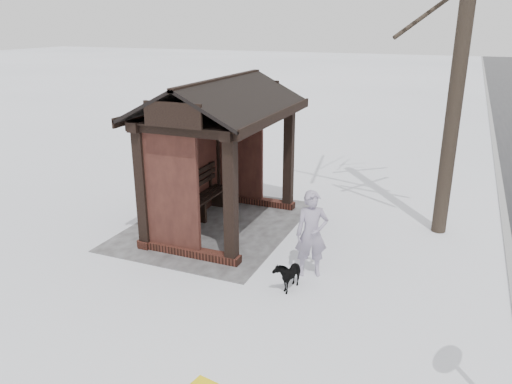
{
  "coord_description": "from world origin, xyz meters",
  "views": [
    {
      "loc": [
        8.71,
        4.4,
        4.12
      ],
      "look_at": [
        0.15,
        0.8,
        0.92
      ],
      "focal_mm": 35.0,
      "sensor_mm": 36.0,
      "label": 1
    }
  ],
  "objects": [
    {
      "name": "pedestrian",
      "position": [
        1.31,
        2.29,
        0.75
      ],
      "size": [
        0.55,
        0.64,
        1.5
      ],
      "primitive_type": "imported",
      "rotation": [
        0.0,
        0.0,
        1.99
      ],
      "color": "#988EA6",
      "rests_on": "ground"
    },
    {
      "name": "kerb",
      "position": [
        0.0,
        5.5,
        0.01
      ],
      "size": [
        120.0,
        0.15,
        0.06
      ],
      "primitive_type": "cube",
      "color": "gray",
      "rests_on": "ground"
    },
    {
      "name": "trampled_patch",
      "position": [
        0.0,
        -0.2,
        0.01
      ],
      "size": [
        4.2,
        3.2,
        0.02
      ],
      "primitive_type": "cube",
      "color": "gray",
      "rests_on": "ground"
    },
    {
      "name": "dog",
      "position": [
        1.89,
        2.09,
        0.26
      ],
      "size": [
        0.64,
        0.36,
        0.51
      ],
      "primitive_type": "imported",
      "rotation": [
        0.0,
        0.0,
        1.43
      ],
      "color": "black",
      "rests_on": "ground"
    },
    {
      "name": "bus_shelter",
      "position": [
        0.0,
        -0.16,
        2.17
      ],
      "size": [
        3.6,
        2.4,
        3.09
      ],
      "color": "#371B14",
      "rests_on": "ground"
    },
    {
      "name": "ground",
      "position": [
        0.0,
        0.0,
        0.0
      ],
      "size": [
        120.0,
        120.0,
        0.0
      ],
      "primitive_type": "plane",
      "color": "white",
      "rests_on": "ground"
    }
  ]
}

